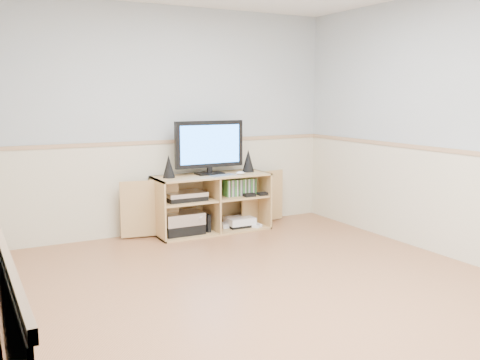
% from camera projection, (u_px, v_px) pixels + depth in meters
% --- Properties ---
extents(room, '(4.04, 4.54, 2.54)m').
position_uv_depth(room, '(258.00, 137.00, 4.07)').
color(room, '#AD754D').
rests_on(room, ground).
extents(media_cabinet, '(2.04, 0.49, 0.65)m').
position_uv_depth(media_cabinet, '(210.00, 202.00, 6.09)').
color(media_cabinet, tan).
rests_on(media_cabinet, floor).
extents(monitor, '(0.82, 0.18, 0.60)m').
position_uv_depth(monitor, '(209.00, 146.00, 5.98)').
color(monitor, black).
rests_on(monitor, media_cabinet).
extents(speaker_left, '(0.13, 0.13, 0.25)m').
position_uv_depth(speaker_left, '(169.00, 167.00, 5.76)').
color(speaker_left, black).
rests_on(speaker_left, media_cabinet).
extents(speaker_right, '(0.14, 0.14, 0.26)m').
position_uv_depth(speaker_right, '(248.00, 161.00, 6.21)').
color(speaker_right, black).
rests_on(speaker_right, media_cabinet).
extents(keyboard, '(0.33, 0.19, 0.01)m').
position_uv_depth(keyboard, '(223.00, 175.00, 5.90)').
color(keyboard, silver).
rests_on(keyboard, media_cabinet).
extents(mouse, '(0.10, 0.07, 0.04)m').
position_uv_depth(mouse, '(240.00, 173.00, 6.00)').
color(mouse, white).
rests_on(mouse, media_cabinet).
extents(av_components, '(0.52, 0.33, 0.47)m').
position_uv_depth(av_components, '(183.00, 216.00, 5.89)').
color(av_components, black).
rests_on(av_components, media_cabinet).
extents(game_consoles, '(0.45, 0.30, 0.11)m').
position_uv_depth(game_consoles, '(238.00, 222.00, 6.22)').
color(game_consoles, white).
rests_on(game_consoles, media_cabinet).
extents(game_cases, '(0.38, 0.14, 0.19)m').
position_uv_depth(game_cases, '(240.00, 187.00, 6.16)').
color(game_cases, '#3F8C3F').
rests_on(game_cases, media_cabinet).
extents(wall_outlet, '(0.12, 0.03, 0.12)m').
position_uv_depth(wall_outlet, '(247.00, 173.00, 6.49)').
color(wall_outlet, white).
rests_on(wall_outlet, wall_back).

